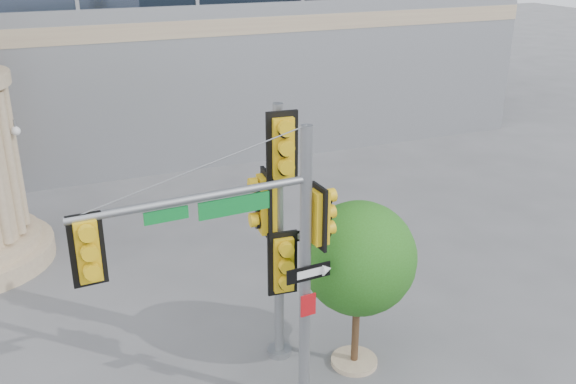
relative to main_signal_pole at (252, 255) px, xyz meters
name	(u,v)px	position (x,y,z in m)	size (l,w,h in m)	color
main_signal_pole	(252,255)	(0.00, 0.00, 0.00)	(4.24, 0.62, 5.46)	slate
secondary_signal_pole	(277,219)	(1.08, 1.58, -0.20)	(0.93, 0.74, 5.42)	slate
street_tree	(360,262)	(2.49, 0.79, -1.03)	(2.29, 2.24, 3.58)	tan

